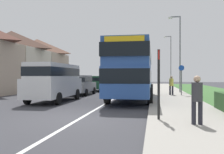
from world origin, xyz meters
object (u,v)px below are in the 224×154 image
object	(u,v)px
double_decker_bus	(132,69)
street_lamp_mid	(179,49)
parked_car_dark_green	(95,83)
pedestrian_at_stop	(197,97)
parked_car_grey	(80,84)
parked_van_white	(55,79)
street_lamp_far	(170,58)
cycle_route_sign	(181,79)
bus_stop_sign	(159,79)
pedestrian_walking_away	(171,84)

from	to	relation	value
double_decker_bus	street_lamp_mid	xyz separation A→B (m)	(3.81, 6.79, 2.06)
parked_car_dark_green	pedestrian_at_stop	world-z (taller)	pedestrian_at_stop
double_decker_bus	parked_car_grey	bearing A→B (deg)	143.23
parked_van_white	street_lamp_far	bearing A→B (deg)	69.85
parked_van_white	pedestrian_at_stop	bearing A→B (deg)	-41.22
double_decker_bus	parked_car_grey	distance (m)	6.19
parked_car_dark_green	cycle_route_sign	bearing A→B (deg)	-33.98
double_decker_bus	street_lamp_far	world-z (taller)	street_lamp_far
pedestrian_at_stop	cycle_route_sign	distance (m)	11.97
pedestrian_at_stop	parked_van_white	bearing A→B (deg)	138.78
double_decker_bus	bus_stop_sign	size ratio (longest dim) A/B	3.74
cycle_route_sign	street_lamp_mid	distance (m)	4.48
parked_car_grey	parked_car_dark_green	distance (m)	5.38
double_decker_bus	street_lamp_mid	distance (m)	8.05
street_lamp_far	pedestrian_walking_away	bearing A→B (deg)	-93.62
double_decker_bus	pedestrian_at_stop	world-z (taller)	double_decker_bus
double_decker_bus	parked_car_dark_green	xyz separation A→B (m)	(-4.88, 9.02, -1.23)
parked_car_dark_green	street_lamp_far	xyz separation A→B (m)	(8.96, 13.38, 3.63)
street_lamp_mid	pedestrian_walking_away	bearing A→B (deg)	-105.37
double_decker_bus	street_lamp_mid	size ratio (longest dim) A/B	1.33
pedestrian_walking_away	double_decker_bus	bearing A→B (deg)	-130.41
parked_car_grey	parked_car_dark_green	bearing A→B (deg)	90.17
parked_van_white	cycle_route_sign	size ratio (longest dim) A/B	2.17
pedestrian_at_stop	pedestrian_walking_away	bearing A→B (deg)	89.62
double_decker_bus	pedestrian_at_stop	xyz separation A→B (m)	(2.79, -8.66, -1.17)
double_decker_bus	parked_van_white	bearing A→B (deg)	-158.12
double_decker_bus	pedestrian_at_stop	size ratio (longest dim) A/B	5.82
parked_car_grey	street_lamp_far	xyz separation A→B (m)	(8.94, 18.76, 3.60)
double_decker_bus	parked_car_grey	size ratio (longest dim) A/B	2.27
parked_car_grey	pedestrian_walking_away	xyz separation A→B (m)	(7.74, -0.26, 0.04)
street_lamp_mid	parked_car_grey	bearing A→B (deg)	-160.06
parked_van_white	parked_car_dark_green	world-z (taller)	parked_van_white
pedestrian_at_stop	bus_stop_sign	distance (m)	1.49
parked_van_white	parked_car_dark_green	size ratio (longest dim) A/B	1.29
pedestrian_at_stop	street_lamp_mid	distance (m)	15.81
cycle_route_sign	pedestrian_walking_away	bearing A→B (deg)	172.34
parked_car_dark_green	street_lamp_far	world-z (taller)	street_lamp_far
parked_car_dark_green	street_lamp_mid	size ratio (longest dim) A/B	0.58
street_lamp_mid	bus_stop_sign	bearing A→B (deg)	-98.49
pedestrian_walking_away	cycle_route_sign	bearing A→B (deg)	-7.66
street_lamp_mid	street_lamp_far	xyz separation A→B (m)	(0.27, 15.62, 0.34)
parked_car_grey	parked_van_white	bearing A→B (deg)	-89.95
parked_car_grey	cycle_route_sign	bearing A→B (deg)	-2.48
parked_van_white	street_lamp_far	size ratio (longest dim) A/B	0.69
pedestrian_at_stop	cycle_route_sign	xyz separation A→B (m)	(0.86, 11.93, 0.45)
pedestrian_at_stop	parked_car_grey	bearing A→B (deg)	121.92
parked_car_grey	street_lamp_mid	xyz separation A→B (m)	(8.68, 3.15, 3.26)
street_lamp_far	pedestrian_at_stop	bearing A→B (deg)	-92.37
street_lamp_mid	double_decker_bus	bearing A→B (deg)	-119.31
pedestrian_walking_away	cycle_route_sign	size ratio (longest dim) A/B	0.66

